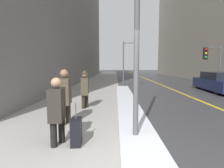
# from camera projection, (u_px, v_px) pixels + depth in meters

# --- Properties ---
(sidewalk_slab) EXTENTS (4.00, 80.00, 0.01)m
(sidewalk_slab) POSITION_uv_depth(u_px,v_px,m) (98.00, 83.00, 17.78)
(sidewalk_slab) COLOR #9E9B93
(sidewalk_slab) RESTS_ON ground
(road_centre_stripe) EXTENTS (0.16, 80.00, 0.00)m
(road_centre_stripe) POSITION_uv_depth(u_px,v_px,m) (158.00, 83.00, 17.66)
(road_centre_stripe) COLOR gold
(road_centre_stripe) RESTS_ON ground
(snow_bank_curb) EXTENTS (0.89, 12.02, 0.17)m
(snow_bank_curb) POSITION_uv_depth(u_px,v_px,m) (127.00, 102.00, 7.99)
(snow_bank_curb) COLOR silver
(snow_bank_curb) RESTS_ON ground
(building_facade_right) EXTENTS (6.00, 36.00, 19.36)m
(building_facade_right) POSITION_uv_depth(u_px,v_px,m) (214.00, 7.00, 23.47)
(building_facade_right) COLOR gray
(building_facade_right) RESTS_ON ground
(traffic_light_near) EXTENTS (1.31, 0.33, 3.80)m
(traffic_light_near) POSITION_uv_depth(u_px,v_px,m) (132.00, 54.00, 14.51)
(traffic_light_near) COLOR #515156
(traffic_light_near) RESTS_ON ground
(traffic_light_far) EXTENTS (1.31, 0.33, 3.30)m
(traffic_light_far) POSITION_uv_depth(u_px,v_px,m) (211.00, 58.00, 13.26)
(traffic_light_far) COLOR #515156
(traffic_light_far) RESTS_ON ground
(pedestrian_with_shoulder_bag) EXTENTS (0.33, 0.71, 1.49)m
(pedestrian_with_shoulder_bag) POSITION_uv_depth(u_px,v_px,m) (57.00, 108.00, 3.78)
(pedestrian_with_shoulder_bag) COLOR black
(pedestrian_with_shoulder_bag) RESTS_ON ground
(pedestrian_in_glasses) EXTENTS (0.36, 0.56, 1.64)m
(pedestrian_in_glasses) POSITION_uv_depth(u_px,v_px,m) (65.00, 94.00, 5.13)
(pedestrian_in_glasses) COLOR #2A241B
(pedestrian_in_glasses) RESTS_ON ground
(pedestrian_in_fedora) EXTENTS (0.34, 0.51, 1.58)m
(pedestrian_in_fedora) POSITION_uv_depth(u_px,v_px,m) (85.00, 87.00, 7.15)
(pedestrian_in_fedora) COLOR #2A241B
(pedestrian_in_fedora) RESTS_ON ground
(parked_car_navy) EXTENTS (2.19, 4.73, 1.34)m
(parked_car_navy) POSITION_uv_depth(u_px,v_px,m) (220.00, 82.00, 11.88)
(parked_car_navy) COLOR navy
(parked_car_navy) RESTS_ON ground
(rolling_suitcase) EXTENTS (0.25, 0.38, 0.95)m
(rolling_suitcase) POSITION_uv_depth(u_px,v_px,m) (76.00, 132.00, 3.80)
(rolling_suitcase) COLOR black
(rolling_suitcase) RESTS_ON ground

